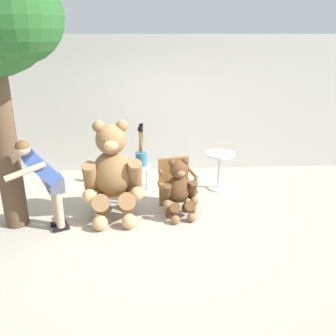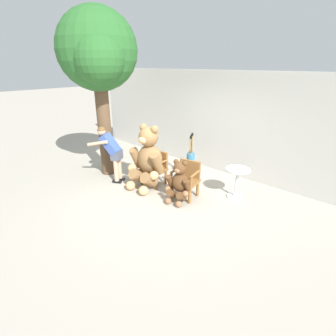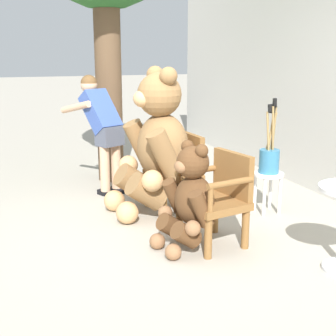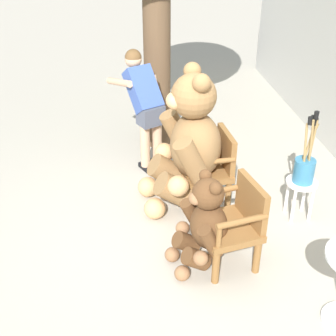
{
  "view_description": "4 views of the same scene",
  "coord_description": "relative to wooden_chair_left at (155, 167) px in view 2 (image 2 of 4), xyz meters",
  "views": [
    {
      "loc": [
        0.06,
        -5.39,
        2.94
      ],
      "look_at": [
        0.36,
        0.22,
        0.81
      ],
      "focal_mm": 40.0,
      "sensor_mm": 36.0,
      "label": 1
    },
    {
      "loc": [
        4.01,
        -3.95,
        2.97
      ],
      "look_at": [
        0.22,
        0.1,
        0.74
      ],
      "focal_mm": 28.0,
      "sensor_mm": 36.0,
      "label": 2
    },
    {
      "loc": [
        4.24,
        -1.39,
        1.77
      ],
      "look_at": [
        0.36,
        -0.02,
        0.73
      ],
      "focal_mm": 50.0,
      "sensor_mm": 36.0,
      "label": 3
    },
    {
      "loc": [
        3.9,
        -0.64,
        3.13
      ],
      "look_at": [
        0.04,
        -0.14,
        0.81
      ],
      "focal_mm": 50.0,
      "sensor_mm": 36.0,
      "label": 4
    }
  ],
  "objects": [
    {
      "name": "back_wall",
      "position": [
        0.53,
        1.98,
        0.94
      ],
      "size": [
        10.0,
        0.16,
        2.8
      ],
      "primitive_type": "cube",
      "color": "beige",
      "rests_on": "ground"
    },
    {
      "name": "patio_tree",
      "position": [
        -1.43,
        -0.48,
        2.7
      ],
      "size": [
        2.08,
        1.98,
        4.26
      ],
      "color": "brown",
      "rests_on": "ground"
    },
    {
      "name": "white_stool",
      "position": [
        0.45,
        0.9,
        -0.11
      ],
      "size": [
        0.34,
        0.34,
        0.46
      ],
      "color": "white",
      "rests_on": "ground"
    },
    {
      "name": "round_side_table",
      "position": [
        1.93,
        0.77,
        -0.01
      ],
      "size": [
        0.56,
        0.56,
        0.72
      ],
      "color": "silver",
      "rests_on": "ground"
    },
    {
      "name": "teddy_bear_large",
      "position": [
        0.01,
        -0.27,
        0.33
      ],
      "size": [
        0.97,
        0.94,
        1.61
      ],
      "color": "olive",
      "rests_on": "ground"
    },
    {
      "name": "wooden_chair_right",
      "position": [
        1.04,
        -0.0,
        0.0
      ],
      "size": [
        0.65,
        0.62,
        0.86
      ],
      "color": "brown",
      "rests_on": "ground"
    },
    {
      "name": "wooden_chair_left",
      "position": [
        0.0,
        0.0,
        0.0
      ],
      "size": [
        0.6,
        0.56,
        0.86
      ],
      "color": "brown",
      "rests_on": "ground"
    },
    {
      "name": "ground_plane",
      "position": [
        0.53,
        -0.42,
        -0.46
      ],
      "size": [
        60.0,
        60.0,
        0.0
      ],
      "primitive_type": "plane",
      "color": "#A8A091"
    },
    {
      "name": "brush_bucket",
      "position": [
        0.45,
        0.9,
        0.2
      ],
      "size": [
        0.22,
        0.22,
        0.82
      ],
      "color": "teal",
      "rests_on": "white_stool"
    },
    {
      "name": "teddy_bear_small",
      "position": [
        1.07,
        -0.29,
        0.02
      ],
      "size": [
        0.62,
        0.61,
        0.99
      ],
      "color": "brown",
      "rests_on": "ground"
    },
    {
      "name": "person_visitor",
      "position": [
        -0.95,
        -0.66,
        0.43
      ],
      "size": [
        0.73,
        0.71,
        1.48
      ],
      "color": "black",
      "rests_on": "ground"
    }
  ]
}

